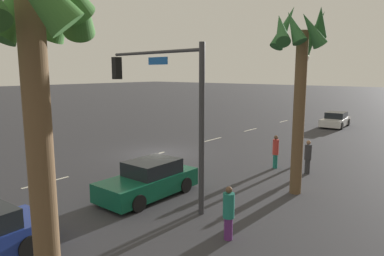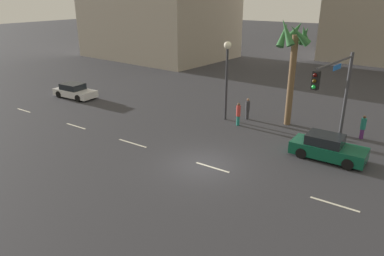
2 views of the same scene
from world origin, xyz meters
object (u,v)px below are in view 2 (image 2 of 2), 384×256
at_px(pedestrian_2, 238,113).
at_px(palm_tree_0, 293,50).
at_px(streetlamp, 227,66).
at_px(car_0, 327,148).
at_px(traffic_signal, 337,89).
at_px(pedestrian_1, 248,108).
at_px(car_2, 75,91).
at_px(pedestrian_0, 363,127).

bearing_deg(pedestrian_2, palm_tree_0, 37.26).
bearing_deg(streetlamp, palm_tree_0, 19.57).
bearing_deg(car_0, traffic_signal, 99.69).
bearing_deg(pedestrian_1, car_0, -28.04).
distance_m(car_2, streetlamp, 15.48).
height_order(traffic_signal, pedestrian_1, traffic_signal).
distance_m(traffic_signal, pedestrian_0, 5.04).
distance_m(car_2, pedestrian_2, 16.41).
bearing_deg(pedestrian_1, streetlamp, -143.85).
relative_size(streetlamp, palm_tree_0, 0.77).
distance_m(car_0, pedestrian_1, 8.05).
bearing_deg(car_0, streetlamp, 161.93).
xyz_separation_m(car_0, streetlamp, (-8.49, 2.77, 3.54)).
height_order(traffic_signal, pedestrian_0, traffic_signal).
relative_size(streetlamp, pedestrian_2, 3.44).
xyz_separation_m(streetlamp, pedestrian_1, (1.39, 1.01, -3.32)).
height_order(streetlamp, pedestrian_2, streetlamp).
bearing_deg(streetlamp, car_0, -18.07).
relative_size(car_0, car_2, 0.99).
relative_size(pedestrian_0, pedestrian_1, 0.99).
bearing_deg(pedestrian_0, pedestrian_2, -163.54).
height_order(traffic_signal, palm_tree_0, palm_tree_0).
bearing_deg(pedestrian_0, traffic_signal, -108.47).
distance_m(traffic_signal, pedestrian_2, 7.69).
height_order(car_2, pedestrian_2, pedestrian_2).
bearing_deg(streetlamp, car_2, -170.11).
xyz_separation_m(traffic_signal, pedestrian_0, (1.23, 3.68, -3.21)).
relative_size(car_0, pedestrian_0, 2.57).
distance_m(car_2, pedestrian_1, 16.62).
height_order(pedestrian_2, palm_tree_0, palm_tree_0).
relative_size(traffic_signal, streetlamp, 0.99).
height_order(streetlamp, pedestrian_0, streetlamp).
distance_m(pedestrian_0, pedestrian_2, 8.47).
bearing_deg(streetlamp, pedestrian_2, -24.45).
bearing_deg(car_2, pedestrian_0, 10.04).
relative_size(pedestrian_0, pedestrian_2, 0.95).
height_order(car_0, car_2, car_0).
relative_size(car_2, traffic_signal, 0.72).
bearing_deg(streetlamp, pedestrian_1, 36.15).
bearing_deg(car_2, car_0, -0.46).
height_order(car_2, traffic_signal, traffic_signal).
relative_size(streetlamp, pedestrian_0, 3.62).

